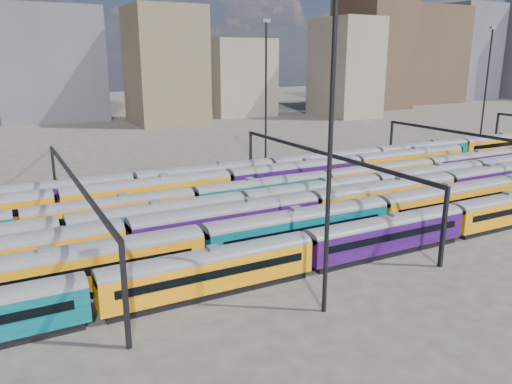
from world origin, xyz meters
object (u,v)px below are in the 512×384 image
rake_2 (313,206)px  mast_2 (331,136)px  rake_0 (306,247)px  rake_1 (299,225)px

rake_2 → mast_2: bearing=-121.2°
rake_0 → rake_1: size_ratio=0.77×
rake_0 → rake_2: (7.42, 10.00, 0.32)m
rake_0 → mast_2: size_ratio=4.51×
rake_0 → rake_1: rake_1 is taller
rake_1 → rake_2: (5.10, 5.00, 0.03)m
rake_1 → rake_2: bearing=44.5°
rake_2 → mast_2: size_ratio=5.08×
rake_1 → rake_2: size_ratio=1.15×
rake_0 → rake_2: size_ratio=0.89×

